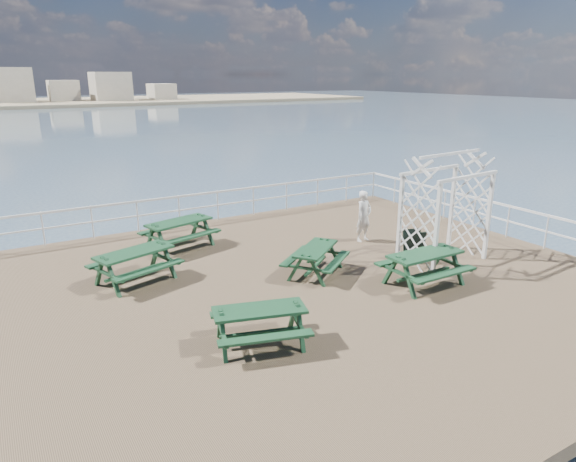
# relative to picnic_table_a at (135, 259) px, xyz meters

# --- Properties ---
(ground) EXTENTS (18.00, 14.00, 0.30)m
(ground) POSITION_rel_picnic_table_a_xyz_m (2.73, -2.42, -0.76)
(ground) COLOR brown
(ground) RESTS_ON ground
(sea_backdrop) EXTENTS (300.00, 300.00, 9.20)m
(sea_backdrop) POSITION_rel_picnic_table_a_xyz_m (15.26, 131.65, -1.12)
(sea_backdrop) COLOR #3E5469
(sea_backdrop) RESTS_ON ground
(railing) EXTENTS (17.77, 13.76, 1.10)m
(railing) POSITION_rel_picnic_table_a_xyz_m (2.65, 0.15, 0.26)
(railing) COLOR silver
(railing) RESTS_ON ground
(picnic_table_a) EXTENTS (2.34, 2.09, 0.95)m
(picnic_table_a) POSITION_rel_picnic_table_a_xyz_m (0.00, 0.00, 0.00)
(picnic_table_a) COLOR #153B21
(picnic_table_a) RESTS_ON ground
(picnic_table_b) EXTENTS (2.36, 2.09, 0.98)m
(picnic_table_b) POSITION_rel_picnic_table_a_xyz_m (1.92, 2.08, 0.01)
(picnic_table_b) COLOR #153B21
(picnic_table_b) RESTS_ON ground
(picnic_table_c) EXTENTS (2.25, 2.18, 0.85)m
(picnic_table_c) POSITION_rel_picnic_table_a_xyz_m (4.31, -1.93, -0.07)
(picnic_table_c) COLOR #153B21
(picnic_table_c) RESTS_ON ground
(picnic_table_d) EXTENTS (2.15, 1.91, 0.89)m
(picnic_table_d) POSITION_rel_picnic_table_a_xyz_m (1.26, -4.52, -0.04)
(picnic_table_d) COLOR #153B21
(picnic_table_d) RESTS_ON ground
(picnic_table_e) EXTENTS (1.99, 1.61, 0.97)m
(picnic_table_e) POSITION_rel_picnic_table_a_xyz_m (6.30, -3.93, 0.01)
(picnic_table_e) COLOR #153B21
(picnic_table_e) RESTS_ON ground
(trellis_arbor) EXTENTS (2.64, 1.58, 3.13)m
(trellis_arbor) POSITION_rel_picnic_table_a_xyz_m (8.02, -2.92, 0.78)
(trellis_arbor) COLOR silver
(trellis_arbor) RESTS_ON ground
(sandwich_board) EXTENTS (0.65, 0.56, 0.91)m
(sandwich_board) POSITION_rel_picnic_table_a_xyz_m (7.33, -2.48, -0.17)
(sandwich_board) COLOR black
(sandwich_board) RESTS_ON ground
(person) EXTENTS (0.65, 0.48, 1.64)m
(person) POSITION_rel_picnic_table_a_xyz_m (7.24, -0.29, 0.21)
(person) COLOR silver
(person) RESTS_ON ground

